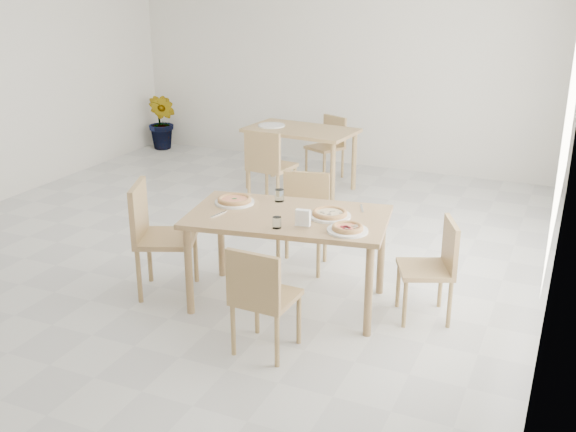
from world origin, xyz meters
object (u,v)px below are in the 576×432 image
at_px(pizza_pepperoni, 348,227).
at_px(plate_pepperoni, 348,230).
at_px(chair_north, 304,214).
at_px(napkin_holder, 303,219).
at_px(chair_back_s, 268,163).
at_px(chair_east, 435,263).
at_px(pizza_margherita, 234,199).
at_px(chair_south, 261,294).
at_px(chair_west, 155,231).
at_px(pizza_mushroom, 330,213).
at_px(main_table, 288,225).
at_px(tumbler_a, 279,195).
at_px(potted_plant, 163,122).
at_px(second_table, 301,137).
at_px(chair_back_n, 329,142).
at_px(plate_mushroom, 330,216).
at_px(plate_empty, 272,125).
at_px(plate_margherita, 235,202).
at_px(tumbler_b, 277,223).

bearing_deg(pizza_pepperoni, plate_pepperoni, 90.00).
distance_m(chair_north, napkin_holder, 1.08).
height_order(napkin_holder, chair_back_s, chair_back_s).
height_order(chair_east, pizza_margherita, pizza_margherita).
relative_size(chair_south, plate_pepperoni, 2.70).
relative_size(chair_west, pizza_mushroom, 2.92).
distance_m(main_table, tumbler_a, 0.35).
relative_size(chair_south, potted_plant, 0.95).
relative_size(pizza_margherita, tumbler_a, 3.44).
bearing_deg(chair_south, pizza_pepperoni, -119.37).
relative_size(pizza_margherita, second_table, 0.25).
distance_m(pizza_mushroom, second_table, 3.10).
bearing_deg(chair_back_s, chair_south, 120.74).
relative_size(main_table, napkin_holder, 12.44).
xyz_separation_m(plate_pepperoni, chair_back_n, (-1.51, 3.65, -0.31)).
bearing_deg(chair_back_s, plate_mushroom, 132.64).
distance_m(plate_empty, potted_plant, 2.51).
height_order(plate_margherita, plate_mushroom, same).
distance_m(plate_pepperoni, chair_back_n, 3.97).
bearing_deg(plate_pepperoni, pizza_mushroom, 133.48).
xyz_separation_m(main_table, chair_north, (-0.18, 0.75, -0.18)).
relative_size(chair_south, second_table, 0.59).
xyz_separation_m(tumbler_b, chair_back_s, (-1.20, 2.36, -0.27)).
distance_m(chair_east, pizza_margherita, 1.65).
height_order(chair_east, plate_mushroom, chair_east).
relative_size(tumbler_b, potted_plant, 0.10).
relative_size(plate_margherita, tumbler_b, 3.76).
bearing_deg(chair_west, plate_pepperoni, -109.76).
bearing_deg(tumbler_a, chair_west, -149.49).
bearing_deg(tumbler_a, chair_back_s, 118.23).
relative_size(plate_mushroom, chair_back_n, 0.41).
height_order(tumbler_b, napkin_holder, napkin_holder).
bearing_deg(second_table, chair_back_s, -89.42).
xyz_separation_m(main_table, tumbler_a, (-0.19, 0.26, 0.13)).
bearing_deg(chair_back_s, plate_empty, -61.51).
xyz_separation_m(main_table, chair_south, (0.15, -0.79, -0.21)).
height_order(second_table, potted_plant, potted_plant).
relative_size(pizza_mushroom, tumbler_b, 3.78).
bearing_deg(potted_plant, chair_south, -49.93).
distance_m(main_table, pizza_mushroom, 0.34).
distance_m(tumbler_b, plate_empty, 3.47).
relative_size(pizza_mushroom, second_table, 0.24).
relative_size(chair_back_s, potted_plant, 1.07).
distance_m(chair_west, tumbler_a, 1.04).
xyz_separation_m(pizza_margherita, chair_back_s, (-0.65, 1.99, -0.26)).
distance_m(chair_north, chair_back_n, 2.85).
distance_m(plate_pepperoni, napkin_holder, 0.34).
relative_size(chair_south, chair_back_s, 0.89).
xyz_separation_m(chair_east, chair_back_n, (-2.08, 3.26, -0.00)).
xyz_separation_m(pizza_mushroom, plate_empty, (-1.78, 2.75, -0.02)).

